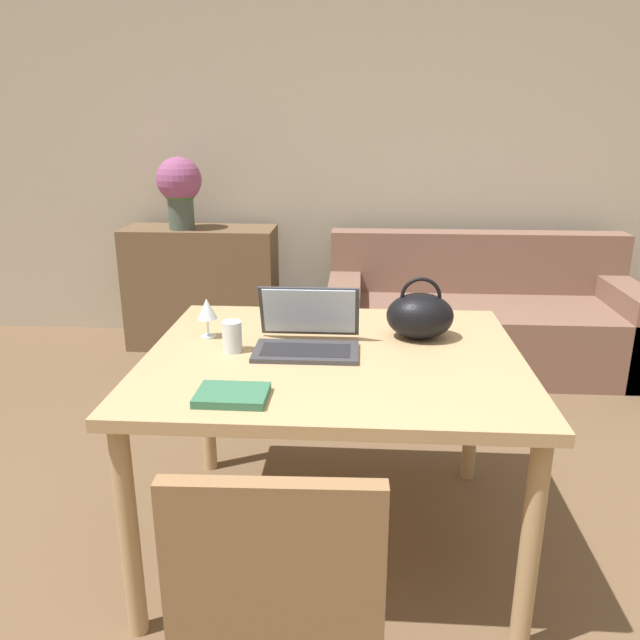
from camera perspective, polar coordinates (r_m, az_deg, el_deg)
name	(u,v)px	position (r m, az deg, el deg)	size (l,w,h in m)	color
wall_back	(364,147)	(4.48, 4.03, 15.48)	(10.00, 0.06, 2.70)	#BCB29E
dining_table	(334,375)	(2.18, 1.25, -5.01)	(1.29, 1.09, 0.76)	tan
chair	(282,613)	(1.48, -3.54, -25.17)	(0.45, 0.45, 0.92)	olive
couch	(479,322)	(4.17, 14.36, -0.13)	(1.95, 0.86, 0.82)	#7F5B4C
sideboard	(202,287)	(4.43, -10.70, 2.95)	(1.02, 0.40, 0.83)	brown
laptop	(308,332)	(2.19, -1.14, -1.12)	(0.36, 0.28, 0.21)	#38383D
drinking_glass	(232,337)	(2.17, -8.04, -1.52)	(0.07, 0.07, 0.11)	silver
wine_glass	(207,310)	(2.32, -10.30, 0.90)	(0.07, 0.07, 0.15)	silver
handbag	(420,315)	(2.31, 9.12, 0.43)	(0.24, 0.19, 0.23)	black
flower_vase	(179,187)	(4.28, -12.73, 11.79)	(0.29, 0.29, 0.47)	#47564C
book	(232,395)	(1.83, -8.04, -6.81)	(0.21, 0.16, 0.02)	#336B4C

